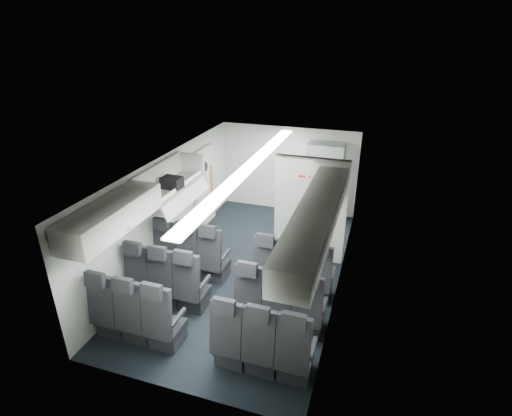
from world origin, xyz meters
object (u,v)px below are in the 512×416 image
Objects in this scene: seat_row_front at (240,266)px; flight_attendant at (284,204)px; seat_row_rear at (196,333)px; galley_unit at (324,182)px; carry_on_bag at (172,183)px; seat_row_mid at (221,295)px; boarding_door at (204,187)px.

flight_attendant is at bearing 83.02° from seat_row_front.
seat_row_rear is 3.95m from flight_attendant.
galley_unit is at bearing 79.35° from seat_row_rear.
galley_unit is 3.91m from carry_on_bag.
seat_row_mid is 2.14× the size of flight_attendant.
seat_row_mid is 3.06m from flight_attendant.
seat_row_mid is at bearing -61.23° from boarding_door.
boarding_door is (-1.64, 2.99, 0.55)m from seat_row_mid.
flight_attendant is at bearing -121.38° from galley_unit.
galley_unit reaches higher than seat_row_front.
seat_row_front is at bearing -106.28° from galley_unit.
galley_unit reaches higher than seat_row_mid.
boarding_door reaches higher than seat_row_mid.
galley_unit is at bearing 77.12° from seat_row_mid.
seat_row_front is 1.00× the size of seat_row_mid.
seat_row_front and seat_row_mid have the same top height.
boarding_door is at bearing 100.26° from flight_attendant.
carry_on_bag is at bearing 149.16° from flight_attendant.
seat_row_mid is at bearing -90.00° from seat_row_front.
boarding_door is 2.08m from carry_on_bag.
seat_row_front is 2.71m from boarding_door.
galley_unit is at bearing 56.61° from carry_on_bag.
carry_on_bag is (-1.61, -1.92, 1.00)m from flight_attendant.
flight_attendant reaches higher than seat_row_rear.
carry_on_bag reaches higher than flight_attendant.
seat_row_front is at bearing -4.84° from carry_on_bag.
boarding_door is (-1.64, 2.09, 0.55)m from seat_row_front.
galley_unit reaches higher than boarding_door.
galley_unit is 1.22× the size of flight_attendant.
seat_row_rear is 1.75× the size of galley_unit.
seat_row_rear is at bearing -90.00° from seat_row_mid.
seat_row_rear is 2.14× the size of flight_attendant.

